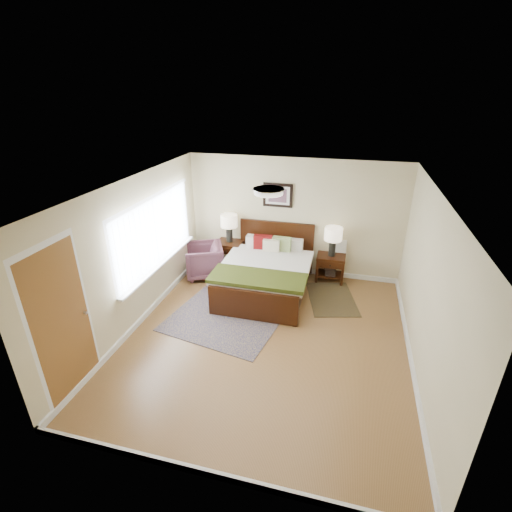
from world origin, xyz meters
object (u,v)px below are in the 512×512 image
(lamp_left, at_px, (229,223))
(lamp_right, at_px, (333,236))
(nightstand_left, at_px, (229,247))
(nightstand_right, at_px, (330,265))
(rug_persian, at_px, (238,305))
(bed, at_px, (266,268))
(armchair, at_px, (204,260))

(lamp_left, xyz_separation_m, lamp_right, (2.21, 0.00, -0.09))
(nightstand_left, xyz_separation_m, nightstand_right, (2.21, 0.01, -0.18))
(lamp_left, bearing_deg, rug_persian, -66.66)
(lamp_left, xyz_separation_m, rug_persian, (0.62, -1.44, -1.09))
(nightstand_right, relative_size, lamp_left, 0.95)
(bed, distance_m, rug_persian, 0.91)
(nightstand_right, bearing_deg, lamp_left, 179.69)
(nightstand_right, bearing_deg, lamp_right, 90.00)
(nightstand_left, distance_m, nightstand_right, 2.22)
(nightstand_left, relative_size, lamp_right, 1.08)
(bed, distance_m, nightstand_right, 1.45)
(nightstand_right, height_order, lamp_right, lamp_right)
(nightstand_right, distance_m, lamp_left, 2.34)
(bed, relative_size, rug_persian, 0.79)
(nightstand_left, relative_size, nightstand_right, 1.14)
(bed, height_order, lamp_right, lamp_right)
(rug_persian, bearing_deg, bed, 69.03)
(nightstand_left, xyz_separation_m, lamp_left, (-0.00, 0.02, 0.56))
(armchair, bearing_deg, lamp_right, 75.36)
(lamp_left, bearing_deg, nightstand_right, -0.31)
(nightstand_right, relative_size, armchair, 0.73)
(lamp_right, distance_m, armchair, 2.77)
(bed, relative_size, lamp_right, 3.43)
(bed, bearing_deg, nightstand_right, 33.25)
(nightstand_right, bearing_deg, bed, -146.75)
(lamp_right, distance_m, rug_persian, 2.37)
(nightstand_right, distance_m, lamp_right, 0.66)
(nightstand_left, bearing_deg, rug_persian, -66.34)
(bed, height_order, armchair, bed)
(nightstand_left, bearing_deg, lamp_right, 0.57)
(nightstand_right, height_order, rug_persian, nightstand_right)
(bed, bearing_deg, armchair, 166.48)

